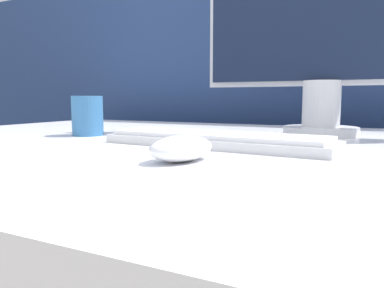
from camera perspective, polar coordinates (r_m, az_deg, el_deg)
partition_panel at (r=1.36m, az=15.91°, el=-0.61°), size 5.00×0.03×1.30m
computer_mouse_near at (r=0.51m, az=-1.60°, el=-0.60°), size 0.09×0.12×0.04m
keyboard at (r=0.67m, az=3.73°, el=0.64°), size 0.42×0.15×0.02m
monitor at (r=0.94m, az=19.69°, el=19.33°), size 0.56×0.17×0.55m
mug at (r=0.89m, az=-15.64°, el=4.17°), size 0.07×0.07×0.09m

